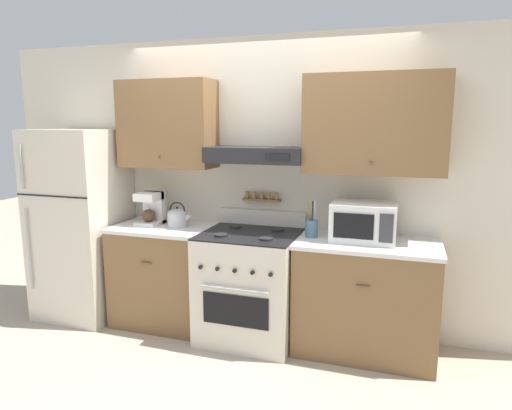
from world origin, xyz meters
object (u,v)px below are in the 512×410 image
object	(u,v)px
coffee_maker	(151,208)
microwave	(364,222)
stove_range	(250,285)
tea_kettle	(178,217)
utensil_crock	(312,227)
refrigerator	(81,224)

from	to	relation	value
coffee_maker	microwave	xyz separation A→B (m)	(1.89, -0.01, 0.00)
stove_range	tea_kettle	world-z (taller)	tea_kettle
microwave	utensil_crock	size ratio (longest dim) A/B	1.68
refrigerator	coffee_maker	distance (m)	0.73
microwave	utensil_crock	xyz separation A→B (m)	(-0.41, -0.02, -0.07)
refrigerator	microwave	distance (m)	2.60
coffee_maker	tea_kettle	bearing A→B (deg)	-6.16
coffee_maker	utensil_crock	xyz separation A→B (m)	(1.49, -0.03, -0.07)
stove_range	refrigerator	xyz separation A→B (m)	(-1.69, -0.00, 0.42)
refrigerator	utensil_crock	distance (m)	2.19
tea_kettle	refrigerator	bearing A→B (deg)	-176.00
stove_range	microwave	size ratio (longest dim) A/B	2.14
coffee_maker	utensil_crock	world-z (taller)	same
refrigerator	microwave	bearing A→B (deg)	1.91
refrigerator	utensil_crock	size ratio (longest dim) A/B	5.99
tea_kettle	coffee_maker	xyz separation A→B (m)	(-0.28, 0.03, 0.06)
refrigerator	stove_range	bearing A→B (deg)	0.02
stove_range	coffee_maker	world-z (taller)	coffee_maker
refrigerator	microwave	size ratio (longest dim) A/B	3.57
utensil_crock	tea_kettle	bearing A→B (deg)	-180.00
stove_range	utensil_crock	size ratio (longest dim) A/B	3.58
tea_kettle	utensil_crock	bearing A→B (deg)	0.00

